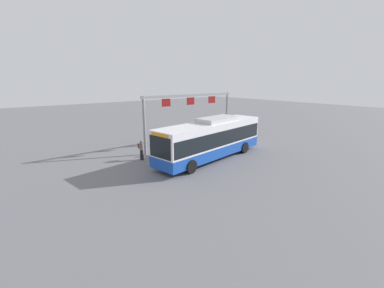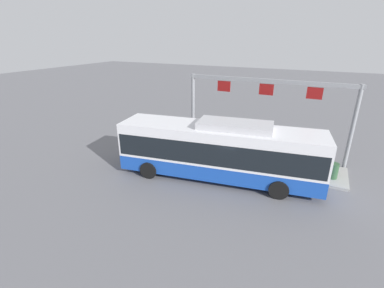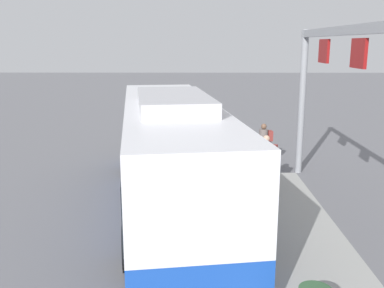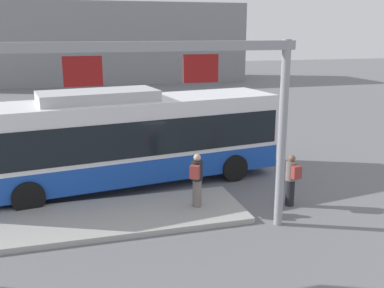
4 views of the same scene
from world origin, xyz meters
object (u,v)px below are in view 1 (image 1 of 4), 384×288
trash_bin (235,137)px  bus_main (211,138)px  person_waiting_near (173,143)px  person_boarding (141,149)px

trash_bin → bus_main: bearing=23.0°
person_waiting_near → person_boarding: bearing=-64.9°
person_waiting_near → trash_bin: size_ratio=1.86×
person_waiting_near → bus_main: bearing=62.9°
person_waiting_near → trash_bin: (-7.77, 0.47, -0.44)m
bus_main → person_waiting_near: bearing=-67.7°
person_boarding → person_waiting_near: size_ratio=1.00×
person_boarding → person_waiting_near: (-2.99, 0.38, 0.16)m
person_boarding → trash_bin: bearing=77.3°
person_boarding → trash_bin: 10.79m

